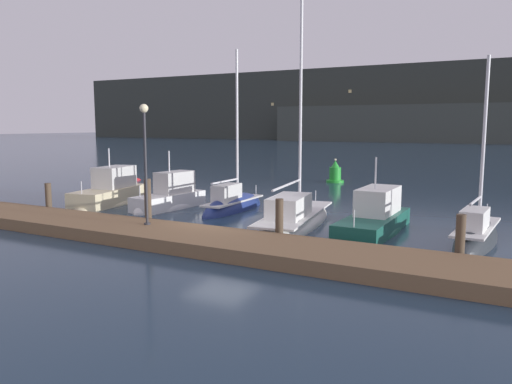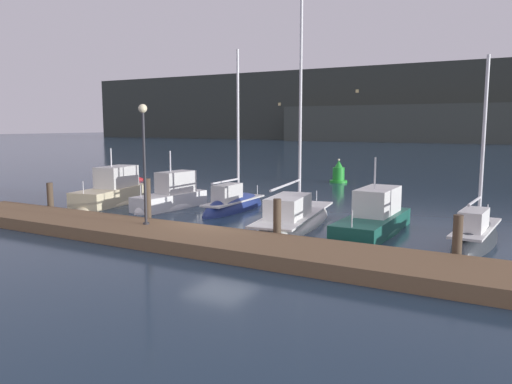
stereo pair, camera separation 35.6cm
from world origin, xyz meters
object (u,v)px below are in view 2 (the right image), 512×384
Objects in this scene: channel_buoy at (339,174)px; motorboat_berth_2 at (171,203)px; sailboat_berth_4 at (294,221)px; motorboat_berth_5 at (373,225)px; rowboat_adrift at (128,180)px; sailboat_berth_3 at (234,208)px; motorboat_berth_1 at (112,196)px; sailboat_berth_6 at (475,241)px; dock_lamppost at (144,146)px.

motorboat_berth_2 is at bearing -103.31° from channel_buoy.
sailboat_berth_4 is 15.98m from channel_buoy.
sailboat_berth_4 is at bearing -177.55° from motorboat_berth_5.
rowboat_adrift is (-10.75, 8.31, -0.27)m from motorboat_berth_2.
sailboat_berth_3 is (3.11, 0.94, -0.15)m from motorboat_berth_2.
sailboat_berth_3 reaches higher than channel_buoy.
sailboat_berth_4 is 3.31m from motorboat_berth_5.
motorboat_berth_1 is 3.27× the size of channel_buoy.
channel_buoy is 0.70× the size of rowboat_adrift.
sailboat_berth_3 is at bearing 16.85° from motorboat_berth_2.
motorboat_berth_2 is at bearing 173.61° from sailboat_berth_4.
sailboat_berth_4 is (4.06, -1.75, 0.02)m from sailboat_berth_3.
motorboat_berth_1 is at bearing -168.93° from sailboat_berth_3.
channel_buoy is (-6.99, 15.40, 0.31)m from motorboat_berth_5.
sailboat_berth_4 is 6.98m from sailboat_berth_6.
motorboat_berth_2 is at bearing 5.90° from motorboat_berth_1.
sailboat_berth_3 is 3.45× the size of rowboat_adrift.
sailboat_berth_3 is 13.81m from channel_buoy.
sailboat_berth_6 is (14.16, -0.90, -0.16)m from motorboat_berth_2.
rowboat_adrift is (-24.91, 9.20, -0.11)m from sailboat_berth_6.
sailboat_berth_4 is at bearing -6.39° from motorboat_berth_2.
rowboat_adrift is at bearing 142.31° from motorboat_berth_2.
sailboat_berth_3 reaches higher than rowboat_adrift.
sailboat_berth_3 is at bearing 167.72° from motorboat_berth_5.
sailboat_berth_6 is at bearing -0.77° from sailboat_berth_4.
sailboat_berth_6 reaches higher than rowboat_adrift.
rowboat_adrift is (-17.93, 9.11, -0.15)m from sailboat_berth_4.
sailboat_berth_4 reaches higher than motorboat_berth_1.
channel_buoy is at bearing 103.35° from sailboat_berth_4.
sailboat_berth_3 is 0.78× the size of sailboat_berth_4.
motorboat_berth_5 is at bearing -1.17° from motorboat_berth_1.
motorboat_berth_5 is 3.69m from sailboat_berth_6.
dock_lamppost is at bearing -88.94° from sailboat_berth_3.
motorboat_berth_2 is 7.22m from sailboat_berth_4.
dock_lamppost is at bearing -59.39° from motorboat_berth_2.
motorboat_berth_1 is 6.86m from sailboat_berth_3.
dock_lamppost is at bearing -90.73° from channel_buoy.
dock_lamppost is at bearing -130.26° from sailboat_berth_4.
motorboat_berth_2 is 0.64× the size of sailboat_berth_6.
motorboat_berth_1 is 11.24m from rowboat_adrift.
motorboat_berth_2 is 3.25m from sailboat_berth_3.
motorboat_berth_5 is at bearing -22.90° from rowboat_adrift.
sailboat_berth_3 is at bearing 11.07° from motorboat_berth_1.
rowboat_adrift is (-21.23, 8.97, -0.30)m from motorboat_berth_5.
rowboat_adrift is (-7.14, 8.68, -0.38)m from motorboat_berth_1.
dock_lamppost is (0.12, -6.40, 3.25)m from sailboat_berth_3.
motorboat_berth_5 is (14.10, -0.29, -0.08)m from motorboat_berth_1.
sailboat_berth_4 is 2.47× the size of dock_lamppost.
motorboat_berth_1 is at bearing 178.83° from motorboat_berth_5.
motorboat_berth_5 is (7.37, -1.60, 0.17)m from sailboat_berth_3.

